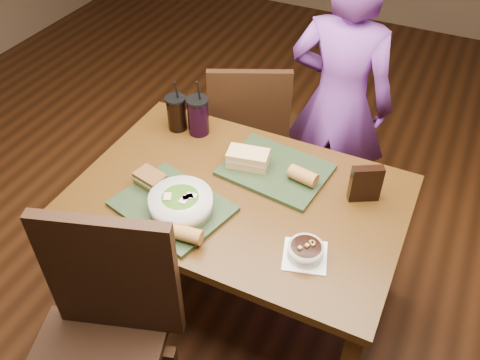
% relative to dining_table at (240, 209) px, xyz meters
% --- Properties ---
extents(ground, '(6.00, 6.00, 0.00)m').
position_rel_dining_table_xyz_m(ground, '(0.00, 0.00, -0.66)').
color(ground, '#381C0B').
rests_on(ground, ground).
extents(dining_table, '(1.30, 0.85, 0.75)m').
position_rel_dining_table_xyz_m(dining_table, '(0.00, 0.00, 0.00)').
color(dining_table, '#462B0E').
rests_on(dining_table, ground).
extents(chair_near, '(0.58, 0.59, 1.06)m').
position_rel_dining_table_xyz_m(chair_near, '(-0.20, -0.69, -0.07)').
color(chair_near, black).
rests_on(chair_near, ground).
extents(chair_far, '(0.54, 0.56, 0.95)m').
position_rel_dining_table_xyz_m(chair_far, '(-0.23, 0.68, -0.13)').
color(chair_far, black).
rests_on(chair_far, ground).
extents(diner, '(0.54, 0.36, 1.47)m').
position_rel_dining_table_xyz_m(diner, '(0.16, 0.82, 0.08)').
color(diner, purple).
rests_on(diner, ground).
extents(tray_near, '(0.49, 0.42, 0.02)m').
position_rel_dining_table_xyz_m(tray_near, '(-0.20, -0.19, 0.10)').
color(tray_near, '#21311A').
rests_on(tray_near, dining_table).
extents(tray_far, '(0.45, 0.37, 0.02)m').
position_rel_dining_table_xyz_m(tray_far, '(0.08, 0.18, 0.10)').
color(tray_far, '#21311A').
rests_on(tray_far, dining_table).
extents(salad_bowl, '(0.24, 0.24, 0.08)m').
position_rel_dining_table_xyz_m(salad_bowl, '(-0.15, -0.20, 0.15)').
color(salad_bowl, silver).
rests_on(salad_bowl, tray_near).
extents(soup_bowl, '(0.19, 0.19, 0.06)m').
position_rel_dining_table_xyz_m(soup_bowl, '(0.35, -0.20, 0.12)').
color(soup_bowl, white).
rests_on(soup_bowl, dining_table).
extents(sandwich_near, '(0.13, 0.11, 0.06)m').
position_rel_dining_table_xyz_m(sandwich_near, '(-0.34, -0.13, 0.14)').
color(sandwich_near, '#593819').
rests_on(sandwich_near, tray_near).
extents(sandwich_far, '(0.19, 0.12, 0.07)m').
position_rel_dining_table_xyz_m(sandwich_far, '(-0.04, 0.15, 0.14)').
color(sandwich_far, tan).
rests_on(sandwich_far, tray_far).
extents(baguette_near, '(0.12, 0.07, 0.06)m').
position_rel_dining_table_xyz_m(baguette_near, '(-0.06, -0.32, 0.14)').
color(baguette_near, '#AD7533').
rests_on(baguette_near, tray_near).
extents(baguette_far, '(0.13, 0.08, 0.06)m').
position_rel_dining_table_xyz_m(baguette_far, '(0.21, 0.15, 0.14)').
color(baguette_far, '#AD7533').
rests_on(baguette_far, tray_far).
extents(cup_cola, '(0.09, 0.09, 0.26)m').
position_rel_dining_table_xyz_m(cup_cola, '(-0.45, 0.28, 0.17)').
color(cup_cola, black).
rests_on(cup_cola, dining_table).
extents(cup_berry, '(0.10, 0.10, 0.28)m').
position_rel_dining_table_xyz_m(cup_berry, '(-0.35, 0.29, 0.18)').
color(cup_berry, black).
rests_on(cup_berry, dining_table).
extents(chip_bag, '(0.12, 0.09, 0.16)m').
position_rel_dining_table_xyz_m(chip_bag, '(0.45, 0.18, 0.17)').
color(chip_bag, black).
rests_on(chip_bag, dining_table).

